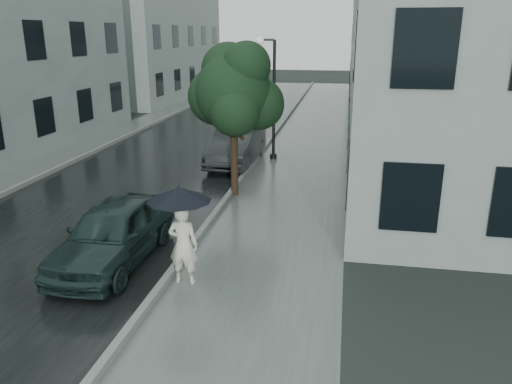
% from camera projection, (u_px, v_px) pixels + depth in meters
% --- Properties ---
extents(ground, '(120.00, 120.00, 0.00)m').
position_uv_depth(ground, '(243.00, 286.00, 10.13)').
color(ground, black).
rests_on(ground, ground).
extents(sidewalk, '(3.50, 60.00, 0.01)m').
position_uv_depth(sidewalk, '(305.00, 152.00, 21.32)').
color(sidewalk, slate).
rests_on(sidewalk, ground).
extents(kerb_near, '(0.15, 60.00, 0.15)m').
position_uv_depth(kerb_near, '(263.00, 149.00, 21.61)').
color(kerb_near, slate).
rests_on(kerb_near, ground).
extents(asphalt_road, '(6.85, 60.00, 0.00)m').
position_uv_depth(asphalt_road, '(186.00, 147.00, 22.23)').
color(asphalt_road, black).
rests_on(asphalt_road, ground).
extents(kerb_far, '(0.15, 60.00, 0.15)m').
position_uv_depth(kerb_far, '(113.00, 143.00, 22.80)').
color(kerb_far, slate).
rests_on(kerb_far, ground).
extents(sidewalk_far, '(1.70, 60.00, 0.01)m').
position_uv_depth(sidewalk_far, '(94.00, 143.00, 22.98)').
color(sidewalk_far, '#4C5451').
rests_on(sidewalk_far, ground).
extents(building_near, '(7.02, 36.00, 9.00)m').
position_uv_depth(building_near, '(420.00, 40.00, 26.08)').
color(building_near, gray).
rests_on(building_near, ground).
extents(building_far_b, '(7.02, 18.00, 8.00)m').
position_uv_depth(building_far_b, '(149.00, 44.00, 39.33)').
color(building_far_b, gray).
rests_on(building_far_b, ground).
extents(pedestrian, '(0.61, 0.41, 1.67)m').
position_uv_depth(pedestrian, '(183.00, 245.00, 10.00)').
color(pedestrian, silver).
rests_on(pedestrian, sidewalk).
extents(umbrella, '(1.43, 1.43, 1.17)m').
position_uv_depth(umbrella, '(179.00, 194.00, 9.67)').
color(umbrella, black).
rests_on(umbrella, ground).
extents(street_tree, '(2.99, 2.71, 4.69)m').
position_uv_depth(street_tree, '(234.00, 91.00, 14.85)').
color(street_tree, '#332619').
rests_on(street_tree, ground).
extents(lamp_post, '(0.84, 0.38, 4.74)m').
position_uv_depth(lamp_post, '(270.00, 91.00, 19.42)').
color(lamp_post, black).
rests_on(lamp_post, ground).
extents(car_near, '(1.69, 4.06, 1.38)m').
position_uv_depth(car_near, '(113.00, 233.00, 10.99)').
color(car_near, '#192B2B').
rests_on(car_near, ground).
extents(car_far, '(1.64, 4.36, 1.42)m').
position_uv_depth(car_far, '(236.00, 145.00, 19.31)').
color(car_far, '#25282A').
rests_on(car_far, ground).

